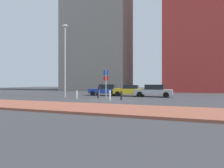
% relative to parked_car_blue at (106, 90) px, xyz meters
% --- Properties ---
extents(ground_plane, '(120.00, 120.00, 0.00)m').
position_rel_parked_car_blue_xyz_m(ground_plane, '(2.40, -5.93, -0.78)').
color(ground_plane, '#38383A').
extents(sidewalk_brick, '(40.00, 3.92, 0.14)m').
position_rel_parked_car_blue_xyz_m(sidewalk_brick, '(2.40, -11.74, -0.71)').
color(sidewalk_brick, '#93513D').
rests_on(sidewalk_brick, ground).
extents(parked_car_blue, '(4.34, 2.22, 1.51)m').
position_rel_parked_car_blue_xyz_m(parked_car_blue, '(0.00, 0.00, 0.00)').
color(parked_car_blue, '#1E389E').
rests_on(parked_car_blue, ground).
extents(parked_car_yellow, '(3.98, 2.01, 1.43)m').
position_rel_parked_car_blue_xyz_m(parked_car_yellow, '(3.26, -0.14, -0.04)').
color(parked_car_yellow, gold).
rests_on(parked_car_yellow, ground).
extents(parked_car_silver, '(4.51, 2.16, 1.49)m').
position_rel_parked_car_blue_xyz_m(parked_car_silver, '(6.29, -0.32, -0.01)').
color(parked_car_silver, '#B7BABF').
rests_on(parked_car_silver, ground).
extents(parking_sign_post, '(0.60, 0.10, 3.12)m').
position_rel_parked_car_blue_xyz_m(parking_sign_post, '(1.39, -3.84, 1.19)').
color(parking_sign_post, gray).
rests_on(parking_sign_post, ground).
extents(parking_meter, '(0.18, 0.14, 1.33)m').
position_rel_parked_car_blue_xyz_m(parking_meter, '(1.92, -7.05, 0.09)').
color(parking_meter, '#4C4C51').
rests_on(parking_meter, ground).
extents(street_lamp, '(0.70, 0.36, 8.45)m').
position_rel_parked_car_blue_xyz_m(street_lamp, '(-3.44, -4.50, 4.10)').
color(street_lamp, gray).
rests_on(street_lamp, ground).
extents(traffic_bollard_near, '(0.18, 0.18, 0.97)m').
position_rel_parked_car_blue_xyz_m(traffic_bollard_near, '(2.56, -5.96, -0.29)').
color(traffic_bollard_near, '#B7B7BC').
rests_on(traffic_bollard_near, ground).
extents(traffic_bollard_mid, '(0.18, 0.18, 0.85)m').
position_rel_parked_car_blue_xyz_m(traffic_bollard_mid, '(3.64, -5.64, -0.35)').
color(traffic_bollard_mid, black).
rests_on(traffic_bollard_mid, ground).
extents(traffic_bollard_far, '(0.12, 0.12, 0.93)m').
position_rel_parked_car_blue_xyz_m(traffic_bollard_far, '(0.68, -4.37, -0.31)').
color(traffic_bollard_far, black).
rests_on(traffic_bollard_far, ground).
extents(traffic_bollard_edge, '(0.15, 0.15, 0.87)m').
position_rel_parked_car_blue_xyz_m(traffic_bollard_edge, '(-1.32, -5.47, -0.34)').
color(traffic_bollard_edge, '#B7B7BC').
rests_on(traffic_bollard_edge, ground).
extents(building_colorful_midrise, '(15.77, 14.79, 29.59)m').
position_rel_parked_car_blue_xyz_m(building_colorful_midrise, '(14.77, 18.50, 14.02)').
color(building_colorful_midrise, '#BF3833').
rests_on(building_colorful_midrise, ground).
extents(building_under_construction, '(15.17, 10.66, 23.98)m').
position_rel_parked_car_blue_xyz_m(building_under_construction, '(-8.26, 16.72, 11.22)').
color(building_under_construction, gray).
rests_on(building_under_construction, ground).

